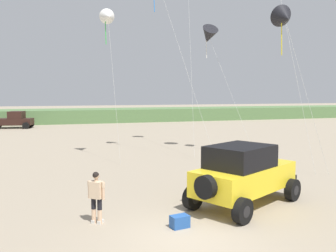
{
  "coord_description": "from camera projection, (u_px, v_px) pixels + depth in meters",
  "views": [
    {
      "loc": [
        -3.48,
        -9.51,
        4.15
      ],
      "look_at": [
        0.29,
        3.09,
        2.94
      ],
      "focal_mm": 38.82,
      "sensor_mm": 36.0,
      "label": 1
    }
  ],
  "objects": [
    {
      "name": "kite_orange_streamer",
      "position": [
        285.0,
        18.0,
        18.94
      ],
      "size": [
        2.26,
        2.78,
        8.9
      ],
      "color": "black",
      "rests_on": "ground_plane"
    },
    {
      "name": "dune_ridge",
      "position": [
        126.0,
        115.0,
        53.26
      ],
      "size": [
        90.0,
        7.0,
        1.82
      ],
      "primitive_type": "cube",
      "color": "#567A47",
      "rests_on": "ground_plane"
    },
    {
      "name": "distant_pickup",
      "position": [
        13.0,
        120.0,
        42.45
      ],
      "size": [
        4.88,
        3.17,
        1.98
      ],
      "color": "black",
      "rests_on": "ground_plane"
    },
    {
      "name": "person_watching",
      "position": [
        96.0,
        194.0,
        11.48
      ],
      "size": [
        0.52,
        0.46,
        1.67
      ],
      "color": "#DBB28E",
      "rests_on": "ground_plane"
    },
    {
      "name": "kite_blue_swept",
      "position": [
        108.0,
        17.0,
        21.89
      ],
      "size": [
        1.05,
        2.58,
        9.29
      ],
      "color": "white",
      "rests_on": "ground_plane"
    },
    {
      "name": "ground_plane",
      "position": [
        189.0,
        237.0,
        10.45
      ],
      "size": [
        220.0,
        220.0,
        0.0
      ],
      "primitive_type": "plane",
      "color": "gray"
    },
    {
      "name": "cooler_box",
      "position": [
        180.0,
        221.0,
        11.18
      ],
      "size": [
        0.62,
        0.46,
        0.38
      ],
      "primitive_type": "cube",
      "rotation": [
        0.0,
        0.0,
        0.19
      ],
      "color": "#23519E",
      "rests_on": "ground_plane"
    },
    {
      "name": "kite_pink_ribbon",
      "position": [
        209.0,
        36.0,
        25.61
      ],
      "size": [
        2.28,
        5.25,
        9.07
      ],
      "color": "black",
      "rests_on": "ground_plane"
    },
    {
      "name": "jeep",
      "position": [
        244.0,
        173.0,
        13.32
      ],
      "size": [
        4.99,
        4.17,
        2.26
      ],
      "color": "yellow",
      "rests_on": "ground_plane"
    }
  ]
}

